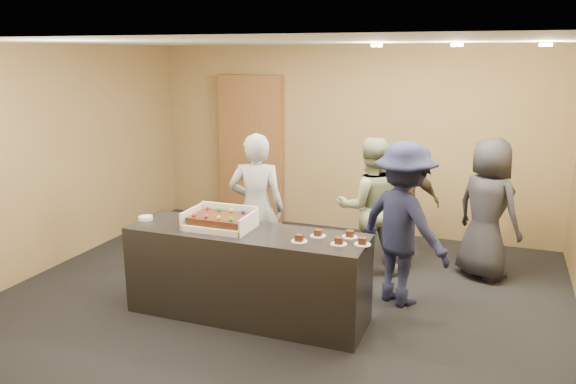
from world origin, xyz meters
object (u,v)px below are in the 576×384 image
Objects in this scene: person_navy_man at (403,224)px; cake_box at (221,223)px; storage_cabinet at (251,149)px; person_sage_man at (370,207)px; sheet_cake at (220,219)px; person_dark_suit at (488,209)px; serving_counter at (247,274)px; person_server_grey at (257,209)px; person_brown_extra at (403,205)px; plate_stack at (146,218)px.

cake_box is at bearing 59.54° from person_navy_man.
person_sage_man is at bearing -34.26° from storage_cabinet.
storage_cabinet is 1.38× the size of person_sage_man.
sheet_cake is (-0.00, -0.02, 0.05)m from cake_box.
cake_box is 1.94m from person_sage_man.
person_sage_man is 1.36m from person_dark_suit.
sheet_cake is 0.32× the size of person_navy_man.
person_navy_man is (1.67, 0.89, -0.13)m from sheet_cake.
serving_counter is at bearing 64.88° from person_navy_man.
person_navy_man reaches higher than person_sage_man.
person_server_grey is (0.01, 0.88, -0.13)m from sheet_cake.
serving_counter is 1.02m from person_server_grey.
plate_stack is at bearing 14.33° from person_brown_extra.
person_brown_extra is at bearing 52.64° from sheet_cake.
plate_stack is 0.09× the size of person_brown_extra.
person_server_grey reaches higher than person_brown_extra.
person_sage_man reaches higher than person_brown_extra.
storage_cabinet is 3.52m from person_navy_man.
person_dark_suit is at bearing -171.27° from person_server_grey.
person_sage_man is (2.23, -1.52, -0.31)m from storage_cabinet.
sheet_cake is 3.15m from person_dark_suit.
sheet_cake is 0.34× the size of person_sage_man.
plate_stack is at bearing -86.23° from storage_cabinet.
person_server_grey is (0.87, 0.90, -0.05)m from plate_stack.
person_brown_extra is (1.48, 1.07, -0.09)m from person_server_grey.
person_dark_suit is (3.54, -1.15, -0.30)m from storage_cabinet.
cake_box is at bearing 174.93° from serving_counter.
person_server_grey is at bearing 5.54° from person_sage_man.
storage_cabinet is at bearing 113.38° from serving_counter.
person_server_grey is at bearing 89.58° from sheet_cake.
person_brown_extra is (0.33, 0.37, -0.04)m from person_sage_man.
sheet_cake is at bearing 1.27° from plate_stack.
sheet_cake is at bearing 73.09° from person_dark_suit.
sheet_cake is at bearing -90.88° from cake_box.
cake_box is (-0.29, 0.02, 0.49)m from serving_counter.
person_brown_extra reaches higher than serving_counter.
person_navy_man is (0.51, -0.69, 0.04)m from person_sage_man.
serving_counter is at bearing 76.56° from person_dark_suit.
plate_stack is at bearing 65.40° from person_dark_suit.
person_brown_extra is at bearing -24.14° from storage_cabinet.
sheet_cake reaches higher than plate_stack.
person_brown_extra is (1.49, 1.93, -0.16)m from cake_box.
plate_stack reaches higher than serving_counter.
person_brown_extra is 0.94× the size of person_dark_suit.
person_server_grey is at bearing 32.37° from person_navy_man.
person_server_grey is at bearing 46.13° from plate_stack.
person_navy_man reaches higher than plate_stack.
person_dark_suit reaches higher than serving_counter.
person_dark_suit reaches higher than plate_stack.
cake_box is 1.88m from person_navy_man.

